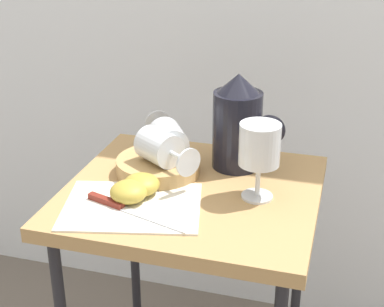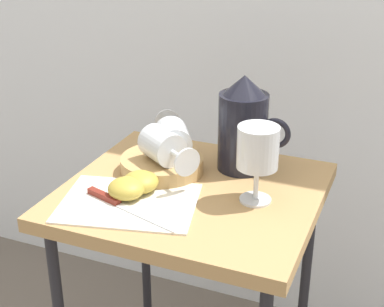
# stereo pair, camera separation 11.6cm
# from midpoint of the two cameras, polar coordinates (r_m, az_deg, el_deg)

# --- Properties ---
(table) EXTENTS (0.52, 0.48, 0.67)m
(table) POSITION_cam_midpoint_polar(r_m,az_deg,el_deg) (1.23, 2.72, -6.44)
(table) COLOR #AD8451
(table) RESTS_ON ground_plane
(linen_napkin) EXTENTS (0.30, 0.25, 0.00)m
(linen_napkin) POSITION_cam_midpoint_polar(r_m,az_deg,el_deg) (1.14, -3.37, -4.97)
(linen_napkin) COLOR silver
(linen_napkin) RESTS_ON table
(basket_tray) EXTENTS (0.18, 0.18, 0.03)m
(basket_tray) POSITION_cam_midpoint_polar(r_m,az_deg,el_deg) (1.26, -0.36, -1.18)
(basket_tray) COLOR tan
(basket_tray) RESTS_ON table
(pitcher) EXTENTS (0.16, 0.11, 0.21)m
(pitcher) POSITION_cam_midpoint_polar(r_m,az_deg,el_deg) (1.26, 7.73, 2.13)
(pitcher) COLOR black
(pitcher) RESTS_ON table
(wine_glass_upright) EXTENTS (0.08, 0.08, 0.16)m
(wine_glass_upright) POSITION_cam_midpoint_polar(r_m,az_deg,el_deg) (1.12, 9.48, 0.12)
(wine_glass_upright) COLOR silver
(wine_glass_upright) RESTS_ON table
(wine_glass_tipped_near) EXTENTS (0.16, 0.14, 0.07)m
(wine_glass_tipped_near) POSITION_cam_midpoint_polar(r_m,az_deg,el_deg) (1.22, -0.12, 0.67)
(wine_glass_tipped_near) COLOR silver
(wine_glass_tipped_near) RESTS_ON basket_tray
(wine_glass_tipped_far) EXTENTS (0.14, 0.16, 0.08)m
(wine_glass_tipped_far) POSITION_cam_midpoint_polar(r_m,az_deg,el_deg) (1.26, 0.69, 1.48)
(wine_glass_tipped_far) COLOR silver
(wine_glass_tipped_far) RESTS_ON basket_tray
(apple_half_left) EXTENTS (0.07, 0.07, 0.04)m
(apple_half_left) POSITION_cam_midpoint_polar(r_m,az_deg,el_deg) (1.17, -2.30, -2.89)
(apple_half_left) COLOR #B29938
(apple_half_left) RESTS_ON linen_napkin
(apple_half_right) EXTENTS (0.07, 0.07, 0.04)m
(apple_half_right) POSITION_cam_midpoint_polar(r_m,az_deg,el_deg) (1.15, -3.63, -3.54)
(apple_half_right) COLOR #B29938
(apple_half_right) RESTS_ON linen_napkin
(knife) EXTENTS (0.23, 0.08, 0.01)m
(knife) POSITION_cam_midpoint_polar(r_m,az_deg,el_deg) (1.13, -4.43, -4.98)
(knife) COLOR silver
(knife) RESTS_ON linen_napkin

